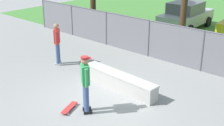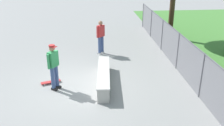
{
  "view_description": "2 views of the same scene",
  "coord_description": "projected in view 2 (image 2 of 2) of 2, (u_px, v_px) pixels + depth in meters",
  "views": [
    {
      "loc": [
        6.35,
        -6.41,
        4.88
      ],
      "look_at": [
        -0.08,
        0.75,
        1.12
      ],
      "focal_mm": 48.84,
      "sensor_mm": 36.0,
      "label": 1
    },
    {
      "loc": [
        9.23,
        0.68,
        4.81
      ],
      "look_at": [
        -0.15,
        1.5,
        0.88
      ],
      "focal_mm": 40.33,
      "sensor_mm": 36.0,
      "label": 2
    }
  ],
  "objects": [
    {
      "name": "concrete_ledge",
      "position": [
        104.0,
        77.0,
        10.34
      ],
      "size": [
        3.23,
        0.68,
        0.59
      ],
      "color": "#A8A59E",
      "rests_on": "ground"
    },
    {
      "name": "skateboard",
      "position": [
        51.0,
        82.0,
        10.43
      ],
      "size": [
        0.48,
        0.82,
        0.09
      ],
      "color": "red",
      "rests_on": "ground"
    },
    {
      "name": "bystander",
      "position": [
        101.0,
        36.0,
        13.32
      ],
      "size": [
        0.46,
        0.46,
        1.82
      ],
      "color": "beige",
      "rests_on": "ground"
    },
    {
      "name": "chainlink_fence",
      "position": [
        189.0,
        60.0,
        10.29
      ],
      "size": [
        18.63,
        0.07,
        1.73
      ],
      "color": "#4C4C51",
      "rests_on": "ground"
    },
    {
      "name": "skateboarder",
      "position": [
        54.0,
        65.0,
        9.62
      ],
      "size": [
        0.51,
        0.42,
        1.84
      ],
      "color": "black",
      "rests_on": "ground"
    },
    {
      "name": "ground_plane",
      "position": [
        76.0,
        85.0,
        10.28
      ],
      "size": [
        80.0,
        80.0,
        0.0
      ],
      "primitive_type": "plane",
      "color": "gray"
    }
  ]
}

